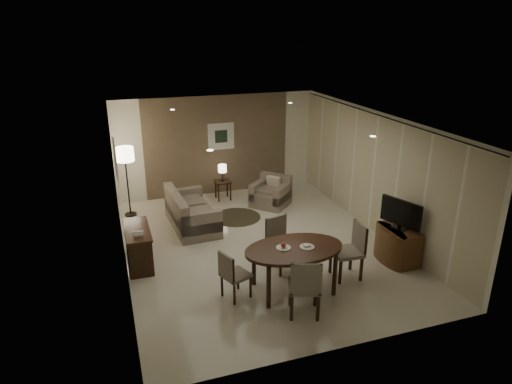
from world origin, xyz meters
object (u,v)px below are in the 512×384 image
object	(u,v)px
console_desk	(138,247)
chair_right	(347,251)
tv_cabinet	(398,245)
chair_left	(236,274)
floor_lamp	(127,182)
chair_far	(283,245)
sofa	(192,209)
side_table	(223,190)
armchair	(270,192)
chair_near	(304,285)
dining_table	(293,269)

from	to	relation	value
console_desk	chair_right	distance (m)	4.00
tv_cabinet	chair_left	size ratio (longest dim) A/B	1.02
tv_cabinet	floor_lamp	size ratio (longest dim) A/B	0.52
chair_far	floor_lamp	world-z (taller)	floor_lamp
chair_right	floor_lamp	distance (m)	5.63
chair_left	chair_right	distance (m)	2.12
console_desk	chair_left	world-z (taller)	chair_left
sofa	floor_lamp	distance (m)	1.83
chair_left	side_table	xyz separation A→B (m)	(0.98, 4.62, -0.18)
floor_lamp	armchair	bearing A→B (deg)	-8.50
armchair	tv_cabinet	bearing A→B (deg)	-22.64
chair_far	armchair	xyz separation A→B (m)	(0.91, 3.15, -0.12)
chair_right	armchair	size ratio (longest dim) A/B	1.21
console_desk	sofa	xyz separation A→B (m)	(1.34, 1.41, 0.05)
chair_far	chair_left	xyz separation A→B (m)	(-1.12, -0.64, -0.07)
sofa	armchair	bearing A→B (deg)	-76.62
chair_left	sofa	distance (m)	3.13
tv_cabinet	floor_lamp	world-z (taller)	floor_lamp
chair_near	chair_far	distance (m)	1.46
side_table	chair_far	bearing A→B (deg)	-88.00
chair_left	side_table	bearing A→B (deg)	-33.56
chair_far	chair_near	bearing A→B (deg)	-113.30
chair_near	sofa	world-z (taller)	chair_near
console_desk	chair_right	bearing A→B (deg)	-25.57
tv_cabinet	chair_near	world-z (taller)	chair_near
chair_near	chair_far	size ratio (longest dim) A/B	1.02
tv_cabinet	dining_table	bearing A→B (deg)	-172.38
chair_left	sofa	xyz separation A→B (m)	(-0.14, 3.13, -0.01)
console_desk	side_table	bearing A→B (deg)	49.68
console_desk	sofa	distance (m)	1.95
chair_left	sofa	size ratio (longest dim) A/B	0.48
dining_table	floor_lamp	xyz separation A→B (m)	(-2.50, 4.41, 0.45)
dining_table	chair_far	distance (m)	0.75
tv_cabinet	chair_left	distance (m)	3.42
dining_table	tv_cabinet	bearing A→B (deg)	7.62
tv_cabinet	armchair	xyz separation A→B (m)	(-1.38, 3.57, 0.04)
tv_cabinet	armchair	size ratio (longest dim) A/B	1.04
side_table	dining_table	bearing A→B (deg)	-89.47
armchair	chair_near	bearing A→B (deg)	-57.46
tv_cabinet	chair_far	distance (m)	2.33
floor_lamp	sofa	bearing A→B (deg)	-41.49
armchair	dining_table	bearing A→B (deg)	-58.28
chair_right	floor_lamp	size ratio (longest dim) A/B	0.61
chair_far	armchair	bearing A→B (deg)	58.76
chair_right	armchair	world-z (taller)	chair_right
chair_far	chair_right	world-z (taller)	chair_right
sofa	dining_table	bearing A→B (deg)	-163.52
chair_right	armchair	bearing A→B (deg)	-175.83
side_table	sofa	bearing A→B (deg)	-127.05
console_desk	floor_lamp	world-z (taller)	floor_lamp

